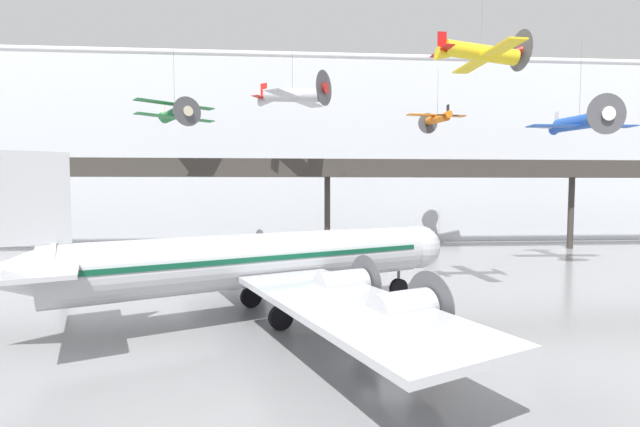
# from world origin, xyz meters

# --- Properties ---
(ground_plane) EXTENTS (260.00, 260.00, 0.00)m
(ground_plane) POSITION_xyz_m (0.00, 0.00, 0.00)
(ground_plane) COLOR gray
(hangar_back_wall) EXTENTS (140.00, 3.00, 25.59)m
(hangar_back_wall) POSITION_xyz_m (0.00, 39.46, 12.80)
(hangar_back_wall) COLOR silver
(hangar_back_wall) RESTS_ON ground
(mezzanine_walkway) EXTENTS (110.00, 3.20, 10.75)m
(mezzanine_walkway) POSITION_xyz_m (0.00, 29.05, 9.06)
(mezzanine_walkway) COLOR #38332D
(mezzanine_walkway) RESTS_ON ground
(ceiling_truss_beam) EXTENTS (120.00, 0.60, 0.60)m
(ceiling_truss_beam) POSITION_xyz_m (0.00, 25.19, 21.34)
(ceiling_truss_beam) COLOR silver
(airliner_silver_main) EXTENTS (25.26, 29.68, 9.08)m
(airliner_silver_main) POSITION_xyz_m (-6.30, 4.00, 3.30)
(airliner_silver_main) COLOR #B7BABF
(airliner_silver_main) RESTS_ON ground
(suspended_plane_green_biplane) EXTENTS (7.00, 6.54, 7.68)m
(suspended_plane_green_biplane) POSITION_xyz_m (-15.88, 23.93, 14.95)
(suspended_plane_green_biplane) COLOR #1E6B33
(suspended_plane_silver_racer) EXTENTS (7.96, 8.82, 5.71)m
(suspended_plane_silver_racer) POSITION_xyz_m (-4.15, 22.78, 16.62)
(suspended_plane_silver_racer) COLOR silver
(suspended_plane_yellow_lowwing) EXTENTS (5.88, 7.20, 6.14)m
(suspended_plane_yellow_lowwing) POSITION_xyz_m (7.55, 6.32, 15.91)
(suspended_plane_yellow_lowwing) COLOR yellow
(suspended_plane_blue_trainer) EXTENTS (9.58, 7.81, 9.05)m
(suspended_plane_blue_trainer) POSITION_xyz_m (21.86, 17.23, 13.40)
(suspended_plane_blue_trainer) COLOR #1E4CAD
(suspended_plane_orange_highwing) EXTENTS (7.00, 5.71, 7.01)m
(suspended_plane_orange_highwing) POSITION_xyz_m (12.49, 28.15, 15.44)
(suspended_plane_orange_highwing) COLOR orange
(stanchion_barrier) EXTENTS (0.36, 0.36, 1.08)m
(stanchion_barrier) POSITION_xyz_m (5.05, 4.10, 0.33)
(stanchion_barrier) COLOR #B2B5BA
(stanchion_barrier) RESTS_ON ground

